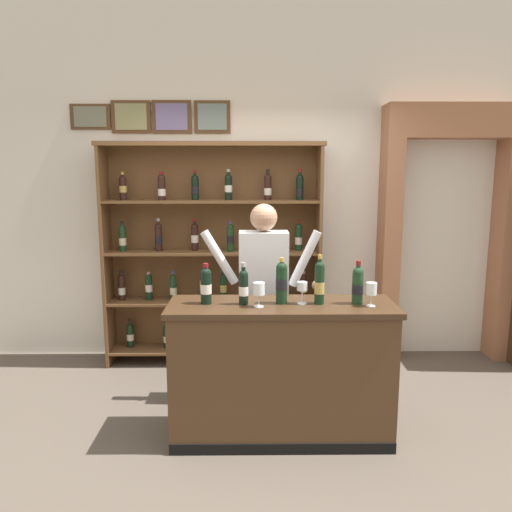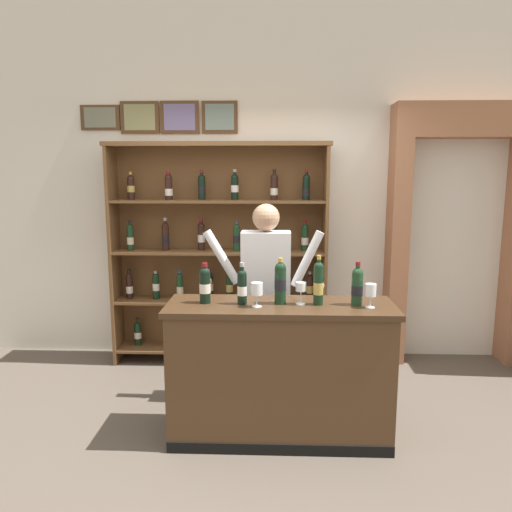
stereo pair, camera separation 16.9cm
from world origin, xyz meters
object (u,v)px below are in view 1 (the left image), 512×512
at_px(shopkeeper, 263,282).
at_px(wine_glass_right, 371,289).
at_px(tasting_bottle_riserva, 206,285).
at_px(tasting_bottle_rosso, 320,282).
at_px(tasting_bottle_prosecco, 244,286).
at_px(wine_glass_center, 259,290).
at_px(tasting_bottle_super_tuscan, 358,285).
at_px(wine_shelf, 213,249).
at_px(wine_glass_spare, 302,287).
at_px(tasting_bottle_brunello, 282,282).
at_px(tasting_counter, 281,371).

distance_m(shopkeeper, wine_glass_right, 0.96).
xyz_separation_m(tasting_bottle_riserva, tasting_bottle_rosso, (0.78, -0.02, 0.02)).
bearing_deg(tasting_bottle_prosecco, tasting_bottle_rosso, 0.38).
bearing_deg(wine_glass_center, tasting_bottle_super_tuscan, 6.03).
xyz_separation_m(tasting_bottle_prosecco, tasting_bottle_rosso, (0.52, 0.00, 0.03)).
relative_size(wine_shelf, wine_glass_spare, 13.87).
distance_m(tasting_bottle_prosecco, tasting_bottle_brunello, 0.26).
xyz_separation_m(tasting_bottle_super_tuscan, wine_glass_spare, (-0.38, 0.01, -0.02)).
xyz_separation_m(tasting_bottle_rosso, wine_glass_spare, (-0.12, 0.01, -0.04)).
bearing_deg(tasting_bottle_brunello, wine_glass_spare, -4.53).
relative_size(tasting_counter, tasting_bottle_prosecco, 5.42).
distance_m(tasting_bottle_brunello, tasting_bottle_super_tuscan, 0.52).
xyz_separation_m(tasting_bottle_brunello, wine_glass_spare, (0.14, -0.01, -0.04)).
bearing_deg(wine_glass_right, tasting_bottle_brunello, 172.09).
xyz_separation_m(tasting_counter, wine_glass_center, (-0.16, -0.07, 0.61)).
bearing_deg(wine_glass_spare, tasting_bottle_rosso, -2.87).
bearing_deg(tasting_bottle_brunello, tasting_counter, -85.64).
height_order(tasting_counter, tasting_bottle_rosso, tasting_bottle_rosso).
distance_m(tasting_counter, wine_glass_right, 0.85).
relative_size(tasting_bottle_rosso, wine_glass_right, 2.09).
relative_size(tasting_bottle_super_tuscan, wine_glass_spare, 1.94).
bearing_deg(tasting_bottle_riserva, shopkeeper, 53.55).
xyz_separation_m(tasting_bottle_riserva, tasting_bottle_brunello, (0.52, 0.00, 0.02)).
height_order(tasting_counter, wine_glass_right, wine_glass_right).
distance_m(tasting_bottle_super_tuscan, wine_glass_spare, 0.38).
distance_m(wine_glass_center, wine_glass_spare, 0.31).
distance_m(tasting_bottle_brunello, tasting_bottle_rosso, 0.26).
distance_m(wine_shelf, wine_glass_right, 1.93).
bearing_deg(tasting_counter, tasting_bottle_prosecco, -178.94).
bearing_deg(tasting_bottle_riserva, tasting_bottle_rosso, -1.19).
xyz_separation_m(tasting_bottle_prosecco, tasting_bottle_brunello, (0.26, 0.02, 0.03)).
bearing_deg(shopkeeper, tasting_counter, -78.89).
bearing_deg(wine_glass_right, tasting_counter, 173.55).
distance_m(wine_shelf, shopkeeper, 1.01).
bearing_deg(wine_shelf, shopkeeper, -62.10).
xyz_separation_m(tasting_bottle_brunello, wine_glass_right, (0.60, -0.08, -0.04)).
bearing_deg(wine_glass_right, wine_glass_center, -179.48).
bearing_deg(shopkeeper, wine_glass_center, -94.24).
relative_size(shopkeeper, tasting_bottle_super_tuscan, 5.43).
xyz_separation_m(wine_shelf, tasting_counter, (0.58, -1.45, -0.64)).
bearing_deg(shopkeeper, wine_shelf, 117.90).
bearing_deg(tasting_bottle_super_tuscan, wine_glass_right, -39.77).
bearing_deg(tasting_bottle_riserva, tasting_bottle_brunello, 0.11).
bearing_deg(tasting_counter, wine_glass_center, -154.94).
bearing_deg(shopkeeper, wine_glass_right, -41.85).
bearing_deg(tasting_bottle_riserva, tasting_bottle_super_tuscan, -0.96).
relative_size(tasting_bottle_rosso, tasting_bottle_super_tuscan, 1.14).
height_order(wine_shelf, tasting_bottle_rosso, wine_shelf).
xyz_separation_m(wine_shelf, tasting_bottle_riserva, (0.06, -1.44, -0.02)).
height_order(tasting_counter, shopkeeper, shopkeeper).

